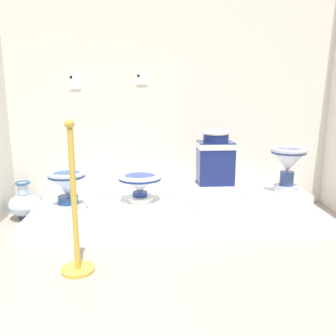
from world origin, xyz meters
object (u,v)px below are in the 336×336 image
at_px(antique_toilet_rightmost, 288,162).
at_px(info_placard_first, 75,82).
at_px(antique_toilet_pale_glazed, 215,157).
at_px(plinth_block_pale_glazed, 214,196).
at_px(decorative_vase_companion, 24,204).
at_px(stanchion_post_near_left, 75,224).
at_px(plinth_block_tall_cobalt, 69,210).
at_px(antique_toilet_slender_white, 140,183).
at_px(plinth_block_slender_white, 140,206).
at_px(antique_toilet_tall_cobalt, 67,185).
at_px(info_placard_second, 142,79).
at_px(plinth_block_rightmost, 285,200).

distance_m(antique_toilet_rightmost, info_placard_first, 2.22).
bearing_deg(antique_toilet_pale_glazed, plinth_block_pale_glazed, 0.00).
distance_m(decorative_vase_companion, stanchion_post_near_left, 1.31).
bearing_deg(antique_toilet_rightmost, plinth_block_pale_glazed, 177.78).
bearing_deg(antique_toilet_pale_glazed, plinth_block_tall_cobalt, 179.55).
distance_m(antique_toilet_slender_white, decorative_vase_companion, 1.17).
relative_size(plinth_block_slender_white, decorative_vase_companion, 1.03).
distance_m(antique_toilet_tall_cobalt, info_placard_first, 1.06).
bearing_deg(stanchion_post_near_left, antique_toilet_tall_cobalt, 104.90).
relative_size(antique_toilet_slender_white, info_placard_second, 3.51).
xyz_separation_m(antique_toilet_slender_white, antique_toilet_pale_glazed, (0.70, 0.03, 0.23)).
bearing_deg(antique_toilet_rightmost, antique_toilet_slender_white, -179.89).
relative_size(antique_toilet_tall_cobalt, plinth_block_pale_glazed, 0.98).
bearing_deg(plinth_block_slender_white, info_placard_first, 139.87).
height_order(antique_toilet_rightmost, info_placard_first, info_placard_first).
distance_m(plinth_block_tall_cobalt, antique_toilet_pale_glazed, 1.45).
xyz_separation_m(antique_toilet_pale_glazed, decorative_vase_companion, (-1.82, 0.18, -0.48)).
bearing_deg(antique_toilet_slender_white, plinth_block_rightmost, 0.11).
relative_size(plinth_block_slender_white, antique_toilet_pale_glazed, 0.76).
xyz_separation_m(plinth_block_tall_cobalt, info_placard_first, (0.03, 0.50, 1.17)).
xyz_separation_m(plinth_block_tall_cobalt, info_placard_second, (0.70, 0.50, 1.20)).
relative_size(antique_toilet_rightmost, stanchion_post_near_left, 0.40).
height_order(antique_toilet_tall_cobalt, antique_toilet_rightmost, antique_toilet_rightmost).
distance_m(plinth_block_tall_cobalt, plinth_block_slender_white, 0.67).
relative_size(antique_toilet_tall_cobalt, antique_toilet_slender_white, 0.87).
bearing_deg(decorative_vase_companion, antique_toilet_slender_white, -10.57).
distance_m(plinth_block_pale_glazed, stanchion_post_near_left, 1.45).
distance_m(plinth_block_pale_glazed, plinth_block_rightmost, 0.68).
bearing_deg(plinth_block_slender_white, info_placard_second, 86.82).
distance_m(antique_toilet_rightmost, info_placard_second, 1.64).
height_order(plinth_block_tall_cobalt, antique_toilet_rightmost, antique_toilet_rightmost).
bearing_deg(stanchion_post_near_left, plinth_block_tall_cobalt, 104.90).
relative_size(plinth_block_slender_white, antique_toilet_rightmost, 0.90).
bearing_deg(antique_toilet_tall_cobalt, info_placard_second, 35.71).
relative_size(plinth_block_slender_white, plinth_block_pale_glazed, 1.05).
bearing_deg(plinth_block_pale_glazed, plinth_block_rightmost, -2.22).
distance_m(info_placard_second, decorative_vase_companion, 1.69).
distance_m(plinth_block_tall_cobalt, plinth_block_rightmost, 2.05).
bearing_deg(info_placard_first, stanchion_post_near_left, -81.23).
height_order(plinth_block_slender_white, stanchion_post_near_left, stanchion_post_near_left).
relative_size(plinth_block_tall_cobalt, antique_toilet_rightmost, 0.72).
bearing_deg(antique_toilet_slender_white, plinth_block_pale_glazed, 2.38).
bearing_deg(antique_toilet_slender_white, info_placard_second, 86.82).
bearing_deg(antique_toilet_tall_cobalt, plinth_block_slender_white, -3.42).
distance_m(plinth_block_pale_glazed, info_placard_first, 1.79).
relative_size(plinth_block_tall_cobalt, stanchion_post_near_left, 0.29).
distance_m(plinth_block_tall_cobalt, info_placard_first, 1.28).
relative_size(plinth_block_slender_white, stanchion_post_near_left, 0.36).
height_order(antique_toilet_pale_glazed, plinth_block_rightmost, antique_toilet_pale_glazed).
bearing_deg(plinth_block_rightmost, antique_toilet_pale_glazed, 177.78).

